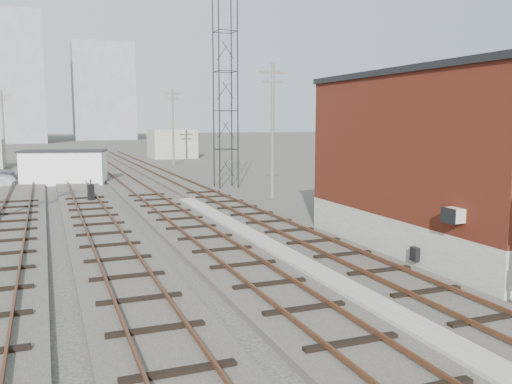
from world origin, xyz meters
TOP-DOWN VIEW (x-y plane):
  - ground at (0.00, 60.00)m, footprint 320.00×320.00m
  - track_right at (2.50, 39.00)m, footprint 3.20×90.00m
  - track_mid_right at (-1.50, 39.00)m, footprint 3.20×90.00m
  - track_mid_left at (-5.50, 39.00)m, footprint 3.20×90.00m
  - track_left at (-9.50, 39.00)m, footprint 3.20×90.00m
  - platform_curb at (0.50, 14.00)m, footprint 0.90×28.00m
  - brick_building at (7.50, 12.00)m, footprint 6.54×12.20m
  - lattice_tower at (5.50, 35.00)m, footprint 1.60×1.60m
  - utility_pole_left_c at (-12.50, 70.00)m, footprint 1.80×0.24m
  - utility_pole_right_a at (6.50, 28.00)m, footprint 1.80×0.24m
  - utility_pole_right_b at (6.50, 58.00)m, footprint 1.80×0.24m
  - apartment_right at (8.00, 150.00)m, footprint 16.00×12.00m
  - shed_right at (9.00, 70.00)m, footprint 6.00×6.00m
  - switch_stand at (-5.18, 30.14)m, footprint 0.42×0.42m
  - site_trailer at (-6.37, 41.74)m, footprint 7.24×4.47m

SIDE VIEW (x-z plane):
  - ground at x=0.00m, z-range 0.00..0.00m
  - track_right at x=2.50m, z-range -0.09..0.30m
  - track_mid_right at x=-1.50m, z-range -0.09..0.30m
  - track_mid_left at x=-5.50m, z-range -0.09..0.30m
  - track_left at x=-9.50m, z-range -0.09..0.30m
  - platform_curb at x=0.50m, z-range 0.00..0.26m
  - switch_stand at x=-5.18m, z-range -0.04..1.39m
  - site_trailer at x=-6.37m, z-range 0.01..2.85m
  - shed_right at x=9.00m, z-range 0.00..4.00m
  - brick_building at x=7.50m, z-range 0.02..7.24m
  - utility_pole_left_c at x=-12.50m, z-range 0.30..9.30m
  - utility_pole_right_a at x=6.50m, z-range 0.30..9.30m
  - utility_pole_right_b at x=6.50m, z-range 0.30..9.30m
  - lattice_tower at x=5.50m, z-range 0.00..15.00m
  - apartment_right at x=8.00m, z-range 0.00..26.00m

